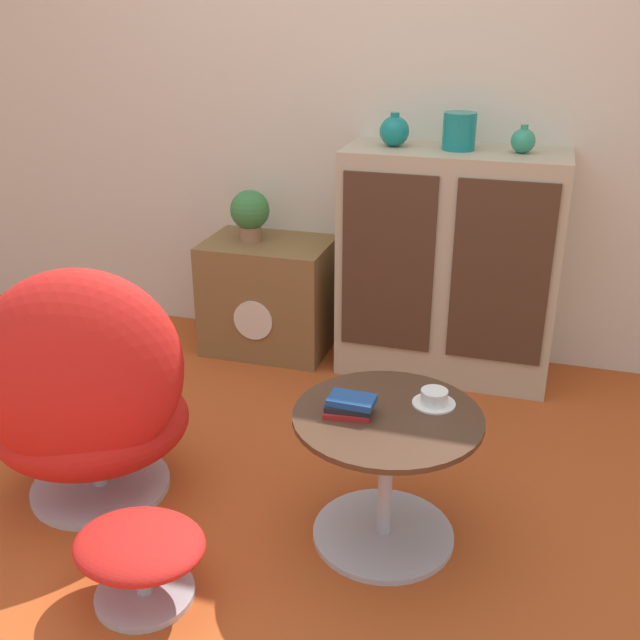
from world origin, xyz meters
TOP-DOWN VIEW (x-y plane):
  - ground_plane at (0.00, 0.00)m, footprint 12.00×12.00m
  - wall_back at (0.00, 1.65)m, footprint 6.40×0.06m
  - sideboard at (0.46, 1.42)m, footprint 0.94×0.42m
  - tv_console at (-0.39, 1.41)m, footprint 0.59×0.43m
  - egg_chair at (-0.53, 0.08)m, footprint 0.85×0.82m
  - ottoman at (-0.15, -0.29)m, footprint 0.38×0.32m
  - coffee_table at (0.45, 0.17)m, footprint 0.57×0.57m
  - vase_leftmost at (0.19, 1.42)m, footprint 0.13×0.13m
  - vase_inner_left at (0.47, 1.42)m, footprint 0.14×0.14m
  - vase_inner_right at (0.72, 1.42)m, footprint 0.10×0.10m
  - potted_plant at (-0.47, 1.41)m, footprint 0.18×0.18m
  - teacup at (0.58, 0.27)m, footprint 0.13×0.13m
  - book_stack at (0.34, 0.14)m, footprint 0.15×0.11m

SIDE VIEW (x-z plane):
  - ground_plane at x=0.00m, z-range 0.00..0.00m
  - ottoman at x=-0.15m, z-range 0.05..0.28m
  - coffee_table at x=0.45m, z-range 0.04..0.49m
  - tv_console at x=-0.39m, z-range 0.00..0.54m
  - egg_chair at x=-0.53m, z-range -0.05..0.83m
  - teacup at x=0.58m, z-range 0.45..0.49m
  - book_stack at x=0.34m, z-range 0.45..0.51m
  - sideboard at x=0.46m, z-range 0.00..1.02m
  - potted_plant at x=-0.47m, z-range 0.56..0.80m
  - vase_inner_right at x=0.72m, z-range 1.01..1.12m
  - vase_leftmost at x=0.19m, z-range 1.01..1.15m
  - vase_inner_left at x=0.47m, z-range 1.02..1.17m
  - wall_back at x=0.00m, z-range 0.00..2.60m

